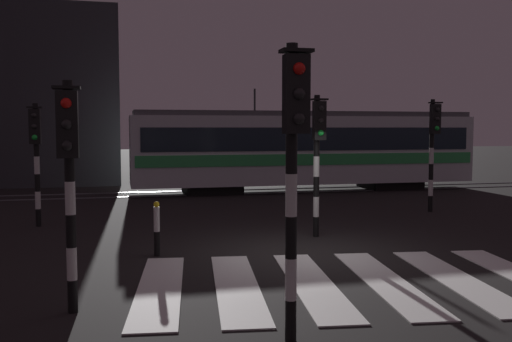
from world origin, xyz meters
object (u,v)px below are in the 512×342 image
traffic_light_corner_near_left (69,161)px  tram (304,148)px  bollard_island_edge (157,229)px  traffic_light_median_centre (318,144)px  traffic_light_corner_far_right (433,138)px  traffic_light_corner_far_left (36,146)px  traffic_light_kerb_mid_left (294,148)px

traffic_light_corner_near_left → tram: tram is taller
tram → bollard_island_edge: bearing=-121.9°
tram → traffic_light_median_centre: bearing=-106.8°
traffic_light_corner_far_right → tram: tram is taller
traffic_light_median_centre → tram: tram is taller
tram → bollard_island_edge: (-6.74, -10.83, -1.18)m
traffic_light_corner_far_left → traffic_light_median_centre: bearing=-25.0°
traffic_light_corner_far_left → tram: tram is taller
traffic_light_corner_far_left → traffic_light_corner_far_right: 11.41m
traffic_light_corner_far_left → traffic_light_corner_near_left: traffic_light_corner_near_left is taller
traffic_light_kerb_mid_left → tram: (5.48, 15.95, -0.61)m
traffic_light_kerb_mid_left → traffic_light_median_centre: traffic_light_kerb_mid_left is taller
traffic_light_kerb_mid_left → tram: tram is taller
traffic_light_kerb_mid_left → bollard_island_edge: (-1.26, 5.12, -1.79)m
traffic_light_median_centre → traffic_light_corner_near_left: size_ratio=1.04×
traffic_light_kerb_mid_left → bollard_island_edge: 5.57m
traffic_light_corner_far_left → traffic_light_corner_far_right: size_ratio=0.93×
traffic_light_corner_far_right → traffic_light_kerb_mid_left: bearing=-128.6°
traffic_light_corner_far_left → traffic_light_corner_far_right: bearing=-0.4°
traffic_light_kerb_mid_left → traffic_light_median_centre: 6.72m
traffic_light_corner_far_left → traffic_light_corner_near_left: bearing=-79.4°
traffic_light_kerb_mid_left → traffic_light_corner_far_left: traffic_light_kerb_mid_left is taller
traffic_light_kerb_mid_left → tram: bearing=71.0°
traffic_light_kerb_mid_left → traffic_light_corner_far_left: (-4.06, 9.29, -0.23)m
traffic_light_kerb_mid_left → bollard_island_edge: bearing=103.9°
traffic_light_kerb_mid_left → traffic_light_corner_far_right: traffic_light_kerb_mid_left is taller
tram → bollard_island_edge: 12.81m
traffic_light_kerb_mid_left → tram: 16.87m
traffic_light_corner_far_left → bollard_island_edge: (2.79, -4.17, -1.56)m
bollard_island_edge → traffic_light_corner_far_right: bearing=25.5°
traffic_light_corner_near_left → bollard_island_edge: traffic_light_corner_near_left is taller
traffic_light_kerb_mid_left → traffic_light_corner_far_right: (7.35, 9.22, -0.07)m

